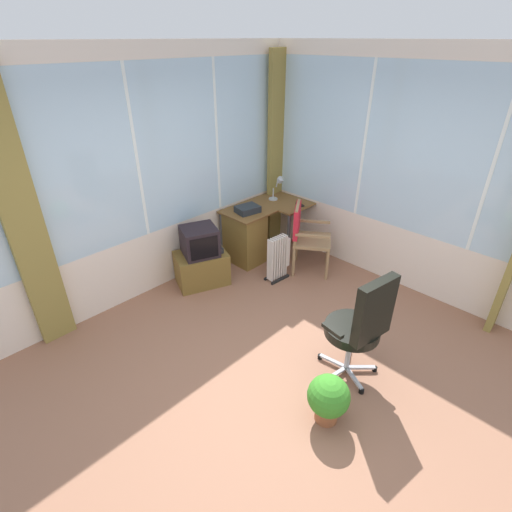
% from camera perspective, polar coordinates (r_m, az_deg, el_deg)
% --- Properties ---
extents(ground, '(5.53, 5.30, 0.06)m').
position_cam_1_polar(ground, '(3.88, 3.79, -17.57)').
color(ground, '#916048').
extents(north_window_panel, '(4.53, 0.07, 2.80)m').
position_cam_1_polar(north_window_panel, '(4.58, -16.91, 10.39)').
color(north_window_panel, silver).
rests_on(north_window_panel, ground).
extents(east_window_panel, '(0.07, 4.30, 2.80)m').
position_cam_1_polar(east_window_panel, '(4.86, 22.82, 10.43)').
color(east_window_panel, silver).
rests_on(east_window_panel, ground).
extents(curtain_north_left, '(0.33, 0.08, 2.70)m').
position_cam_1_polar(curtain_north_left, '(4.12, -31.20, 4.37)').
color(curtain_north_left, olive).
rests_on(curtain_north_left, ground).
extents(curtain_corner, '(0.33, 0.07, 2.70)m').
position_cam_1_polar(curtain_corner, '(5.80, 3.09, 15.06)').
color(curtain_corner, olive).
rests_on(curtain_corner, ground).
extents(desk, '(1.20, 0.79, 0.74)m').
position_cam_1_polar(desk, '(5.42, -1.38, 3.25)').
color(desk, brown).
rests_on(desk, ground).
extents(desk_lamp, '(0.23, 0.20, 0.34)m').
position_cam_1_polar(desk_lamp, '(5.64, 3.52, 10.50)').
color(desk_lamp, '#B2B7BC').
rests_on(desk_lamp, desk).
extents(tv_remote, '(0.08, 0.16, 0.02)m').
position_cam_1_polar(tv_remote, '(5.51, 6.54, 7.58)').
color(tv_remote, black).
rests_on(tv_remote, desk).
extents(paper_tray, '(0.34, 0.28, 0.09)m').
position_cam_1_polar(paper_tray, '(5.24, -1.26, 6.95)').
color(paper_tray, '#22282D').
rests_on(paper_tray, desk).
extents(wooden_armchair, '(0.67, 0.67, 0.94)m').
position_cam_1_polar(wooden_armchair, '(5.14, 7.03, 3.84)').
color(wooden_armchair, '#98744D').
rests_on(wooden_armchair, ground).
extents(office_chair, '(0.62, 0.57, 1.14)m').
position_cam_1_polar(office_chair, '(3.52, 15.38, -9.57)').
color(office_chair, '#B7B7BF').
rests_on(office_chair, ground).
extents(tv_on_stand, '(0.76, 0.65, 0.79)m').
position_cam_1_polar(tv_on_stand, '(4.96, -8.10, -0.45)').
color(tv_on_stand, brown).
rests_on(tv_on_stand, ground).
extents(space_heater, '(0.36, 0.19, 0.61)m').
position_cam_1_polar(space_heater, '(5.03, 3.39, -0.23)').
color(space_heater, silver).
rests_on(space_heater, ground).
extents(potted_plant, '(0.35, 0.35, 0.45)m').
position_cam_1_polar(potted_plant, '(3.40, 10.67, -19.93)').
color(potted_plant, '#975432').
rests_on(potted_plant, ground).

